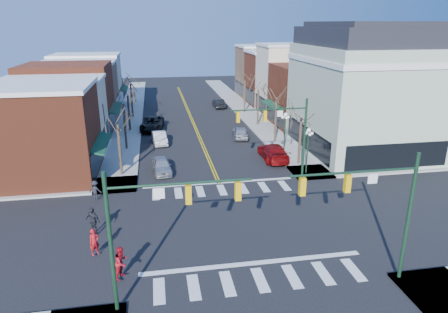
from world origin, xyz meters
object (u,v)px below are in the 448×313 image
pedestrian_red_a (94,242)px  pedestrian_red_b (122,262)px  car_left_mid (159,138)px  car_right_mid (240,132)px  pedestrian_dark_b (95,190)px  pedestrian_dark_a (93,220)px  car_left_far (152,124)px  lamppost_midblock (285,126)px  lamppost_corner (308,143)px  car_right_near (273,152)px  victorian_corner (365,89)px  car_left_near (162,165)px  car_right_far (219,103)px

pedestrian_red_a → pedestrian_red_b: pedestrian_red_b is taller
car_left_mid → car_right_mid: size_ratio=0.98×
pedestrian_dark_b → pedestrian_red_a: bearing=113.7°
pedestrian_dark_a → pedestrian_dark_b: (-0.54, 5.44, -0.15)m
car_left_far → pedestrian_dark_b: pedestrian_dark_b is taller
lamppost_midblock → car_right_mid: lamppost_midblock is taller
pedestrian_dark_b → lamppost_corner: bearing=-154.6°
car_right_near → car_left_mid: bearing=-32.6°
victorian_corner → car_left_near: victorian_corner is taller
car_right_far → pedestrian_dark_a: size_ratio=2.35×
victorian_corner → pedestrian_red_b: (-23.80, -19.38, -5.59)m
pedestrian_dark_a → car_right_near: bearing=71.0°
car_left_mid → car_left_far: (-0.79, 6.53, 0.14)m
car_right_mid → car_right_far: car_right_mid is taller
car_right_near → pedestrian_dark_a: (-15.86, -12.64, 0.25)m
car_right_far → pedestrian_red_a: bearing=69.3°
car_right_far → pedestrian_red_a: pedestrian_red_a is taller
car_left_far → car_right_mid: bearing=-24.0°
car_left_near → car_left_mid: size_ratio=0.98×
car_left_far → pedestrian_dark_a: bearing=-92.8°
pedestrian_dark_b → lamppost_midblock: bearing=-136.2°
car_right_mid → pedestrian_dark_a: size_ratio=2.34×
lamppost_midblock → pedestrian_red_b: bearing=-127.9°
victorian_corner → car_left_far: 26.09m
victorian_corner → lamppost_corner: victorian_corner is taller
lamppost_corner → car_right_far: (-3.06, 31.17, -2.26)m
car_left_far → pedestrian_dark_a: size_ratio=3.28×
lamppost_midblock → car_right_far: 24.96m
pedestrian_dark_b → pedestrian_red_b: bearing=121.1°
car_right_near → pedestrian_red_b: size_ratio=3.04×
car_left_far → car_right_mid: 11.92m
lamppost_corner → car_right_mid: bearing=104.9°
victorian_corner → lamppost_midblock: (-8.30, 0.50, -3.70)m
lamppost_corner → pedestrian_red_a: 20.44m
lamppost_midblock → pedestrian_red_a: (-17.23, -17.31, -1.98)m
pedestrian_red_b → pedestrian_dark_b: pedestrian_red_b is taller
car_right_far → pedestrian_dark_b: 37.13m
lamppost_midblock → pedestrian_dark_b: size_ratio=2.83×
lamppost_corner → pedestrian_red_a: bearing=-147.9°
car_right_far → pedestrian_dark_a: pedestrian_dark_a is taller
victorian_corner → car_right_mid: (-11.70, 6.76, -5.93)m
lamppost_corner → pedestrian_dark_b: bearing=-171.5°
car_right_near → victorian_corner: bearing=-169.7°
car_left_far → car_right_near: size_ratio=1.07×
victorian_corner → car_left_near: (-21.30, -3.34, -5.96)m
car_right_far → pedestrian_red_b: size_ratio=2.33×
lamppost_midblock → car_right_mid: 7.46m
car_right_near → pedestrian_dark_a: bearing=40.2°
car_right_near → pedestrian_red_b: bearing=54.1°
car_right_near → car_right_far: size_ratio=1.30×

